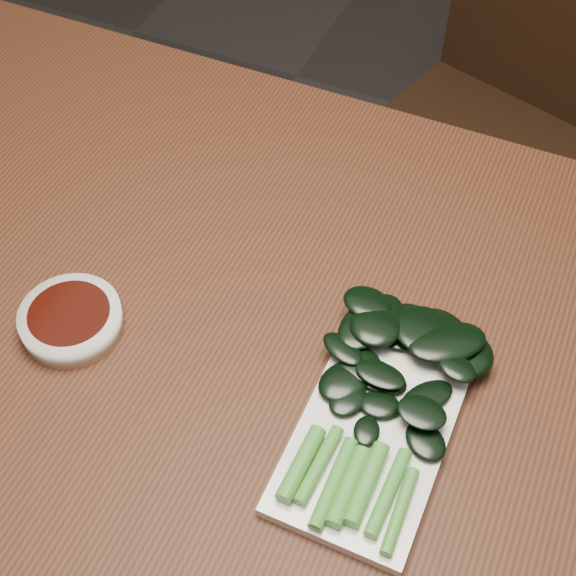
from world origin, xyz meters
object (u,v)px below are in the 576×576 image
at_px(table, 279,360).
at_px(serving_plate, 377,424).
at_px(sauce_bowl, 71,320).
at_px(gai_lan, 396,372).
at_px(chair_far, 508,120).

distance_m(table, serving_plate, 0.18).
relative_size(table, serving_plate, 5.27).
distance_m(sauce_bowl, serving_plate, 0.35).
bearing_deg(gai_lan, serving_plate, -89.16).
distance_m(table, sauce_bowl, 0.24).
height_order(chair_far, sauce_bowl, chair_far).
bearing_deg(sauce_bowl, gai_lan, 12.04).
xyz_separation_m(sauce_bowl, serving_plate, (0.35, 0.02, -0.01)).
relative_size(sauce_bowl, gai_lan, 0.38).
distance_m(table, gai_lan, 0.17).
height_order(chair_far, gai_lan, chair_far).
height_order(table, sauce_bowl, sauce_bowl).
height_order(table, gai_lan, gai_lan).
xyz_separation_m(table, chair_far, (0.12, 0.77, -0.19)).
bearing_deg(table, chair_far, 81.45).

